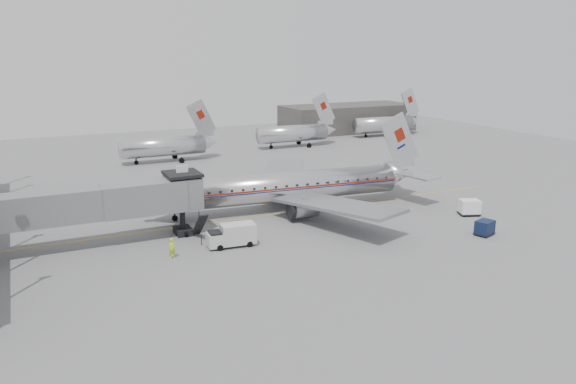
% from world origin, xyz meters
% --- Properties ---
extents(ground, '(160.00, 160.00, 0.00)m').
position_xyz_m(ground, '(0.00, 0.00, 0.00)').
color(ground, slate).
rests_on(ground, ground).
extents(hangar, '(30.00, 12.00, 6.00)m').
position_xyz_m(hangar, '(45.00, 60.00, 3.00)').
color(hangar, '#3B3936').
rests_on(hangar, ground).
extents(apron_line, '(60.00, 0.15, 0.01)m').
position_xyz_m(apron_line, '(3.00, 6.00, 0.01)').
color(apron_line, gold).
rests_on(apron_line, ground).
extents(jet_bridge, '(21.00, 6.20, 7.10)m').
position_xyz_m(jet_bridge, '(-16.66, 3.67, 4.18)').
color(jet_bridge, slate).
rests_on(jet_bridge, ground).
extents(distant_aircraft_near, '(16.39, 3.20, 10.26)m').
position_xyz_m(distant_aircraft_near, '(-1.79, 42.00, 2.73)').
color(distant_aircraft_near, silver).
rests_on(distant_aircraft_near, ground).
extents(distant_aircraft_mid, '(16.39, 3.20, 10.26)m').
position_xyz_m(distant_aircraft_mid, '(24.21, 46.00, 2.73)').
color(distant_aircraft_mid, silver).
rests_on(distant_aircraft_mid, ground).
extents(distant_aircraft_far, '(16.39, 3.20, 10.26)m').
position_xyz_m(distant_aircraft_far, '(48.21, 50.00, 2.73)').
color(distant_aircraft_far, silver).
rests_on(distant_aircraft_far, ground).
extents(airliner, '(34.55, 31.90, 10.93)m').
position_xyz_m(airliner, '(4.60, 7.15, 2.75)').
color(airliner, silver).
rests_on(airliner, ground).
extents(service_van, '(4.74, 2.16, 2.17)m').
position_xyz_m(service_van, '(-6.06, -2.00, 1.14)').
color(service_van, '#BBBBBD').
rests_on(service_van, ground).
extents(baggage_cart_navy, '(2.31, 2.01, 1.53)m').
position_xyz_m(baggage_cart_navy, '(18.17, -10.00, 0.81)').
color(baggage_cart_navy, '#0D1937').
rests_on(baggage_cart_navy, ground).
extents(baggage_cart_white, '(2.72, 2.42, 1.77)m').
position_xyz_m(baggage_cart_white, '(21.87, -3.89, 0.94)').
color(baggage_cart_white, white).
rests_on(baggage_cart_white, ground).
extents(ramp_worker, '(0.71, 0.50, 1.85)m').
position_xyz_m(ramp_worker, '(-12.00, -2.61, 0.93)').
color(ramp_worker, '#BDEB1B').
rests_on(ramp_worker, ground).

